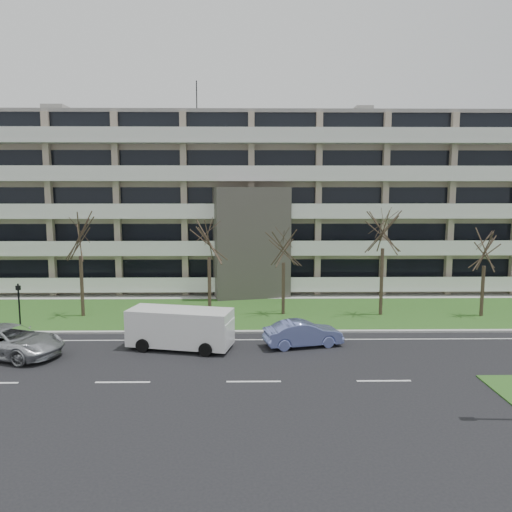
{
  "coord_description": "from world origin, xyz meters",
  "views": [
    {
      "loc": [
        -0.21,
        -21.94,
        8.67
      ],
      "look_at": [
        0.25,
        10.0,
        4.52
      ],
      "focal_mm": 35.0,
      "sensor_mm": 36.0,
      "label": 1
    }
  ],
  "objects_px": {
    "pedestrian_signal": "(19,299)",
    "silver_pickup": "(9,341)",
    "white_van": "(181,325)",
    "blue_sedan": "(303,334)"
  },
  "relations": [
    {
      "from": "white_van",
      "to": "blue_sedan",
      "type": "bearing_deg",
      "value": 15.21
    },
    {
      "from": "pedestrian_signal",
      "to": "silver_pickup",
      "type": "bearing_deg",
      "value": -45.76
    },
    {
      "from": "blue_sedan",
      "to": "pedestrian_signal",
      "type": "xyz_separation_m",
      "value": [
        -17.98,
        4.65,
        1.03
      ]
    },
    {
      "from": "silver_pickup",
      "to": "pedestrian_signal",
      "type": "relative_size",
      "value": 2.13
    },
    {
      "from": "blue_sedan",
      "to": "white_van",
      "type": "bearing_deg",
      "value": 79.23
    },
    {
      "from": "silver_pickup",
      "to": "white_van",
      "type": "distance_m",
      "value": 9.04
    },
    {
      "from": "blue_sedan",
      "to": "white_van",
      "type": "xyz_separation_m",
      "value": [
        -6.79,
        -0.31,
        0.6
      ]
    },
    {
      "from": "blue_sedan",
      "to": "pedestrian_signal",
      "type": "height_order",
      "value": "pedestrian_signal"
    },
    {
      "from": "white_van",
      "to": "pedestrian_signal",
      "type": "distance_m",
      "value": 12.25
    },
    {
      "from": "white_van",
      "to": "silver_pickup",
      "type": "bearing_deg",
      "value": -159.9
    }
  ]
}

